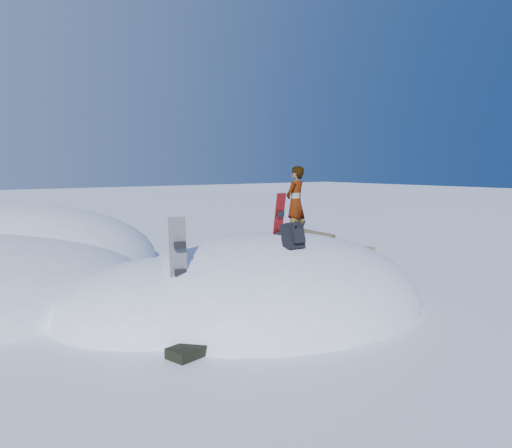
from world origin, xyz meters
TOP-DOWN VIEW (x-y plane):
  - ground at (0.00, 0.00)m, footprint 120.00×120.00m
  - snow_mound at (-0.17, 0.24)m, footprint 8.00×6.00m
  - rock_outcrop at (3.72, 3.01)m, footprint 4.68×4.41m
  - snowboard_red at (0.16, -0.11)m, footprint 0.31×0.26m
  - snowboard_dark at (-2.42, -0.48)m, footprint 0.36×0.32m
  - backpack at (-0.28, -1.11)m, footprint 0.39×0.46m
  - gear_pile at (-2.89, -1.68)m, footprint 0.79×0.61m
  - person at (1.51, 0.91)m, footprint 0.74×0.60m

SIDE VIEW (x-z plane):
  - ground at x=0.00m, z-range 0.00..0.00m
  - snow_mound at x=-0.17m, z-range -1.50..1.50m
  - rock_outcrop at x=3.72m, z-range -0.82..0.85m
  - gear_pile at x=-2.89m, z-range 0.00..0.21m
  - snowboard_dark at x=-2.42m, z-range 0.43..2.06m
  - backpack at x=-0.28m, z-range 1.30..1.90m
  - snowboard_red at x=0.16m, z-range 0.93..2.39m
  - person at x=1.51m, z-range 1.20..2.94m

